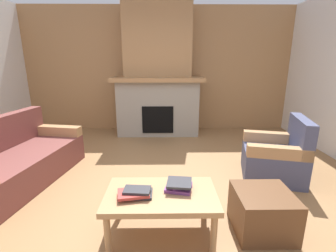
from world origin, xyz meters
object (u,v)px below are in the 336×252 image
(ottoman, at_px, (262,212))
(armchair, at_px, (276,157))
(couch, at_px, (16,162))
(coffee_table, at_px, (161,198))
(fireplace, at_px, (158,80))

(ottoman, bearing_deg, armchair, 60.75)
(couch, height_order, armchair, same)
(coffee_table, distance_m, ottoman, 0.97)
(couch, relative_size, coffee_table, 1.92)
(fireplace, relative_size, coffee_table, 2.70)
(fireplace, xyz_separation_m, ottoman, (1.06, -3.26, -0.96))
(fireplace, height_order, ottoman, fireplace)
(armchair, distance_m, coffee_table, 1.94)
(armchair, xyz_separation_m, coffee_table, (-1.57, -1.14, 0.08))
(fireplace, bearing_deg, couch, -128.86)
(couch, xyz_separation_m, armchair, (3.50, 0.09, 0.01))
(fireplace, height_order, couch, fireplace)
(fireplace, distance_m, couch, 3.03)
(couch, xyz_separation_m, coffee_table, (1.93, -1.04, 0.09))
(fireplace, height_order, armchair, fireplace)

